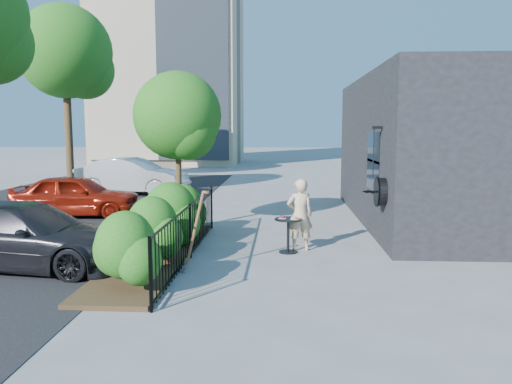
# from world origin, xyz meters

# --- Properties ---
(ground) EXTENTS (120.00, 120.00, 0.00)m
(ground) POSITION_xyz_m (0.00, 0.00, 0.00)
(ground) COLOR gray
(ground) RESTS_ON ground
(shop_building) EXTENTS (6.22, 9.00, 4.00)m
(shop_building) POSITION_xyz_m (5.50, 4.50, 2.00)
(shop_building) COLOR black
(shop_building) RESTS_ON ground
(fence) EXTENTS (0.05, 6.05, 1.10)m
(fence) POSITION_xyz_m (-1.50, 0.00, 0.56)
(fence) COLOR black
(fence) RESTS_ON ground
(planting_bed) EXTENTS (1.30, 6.00, 0.08)m
(planting_bed) POSITION_xyz_m (-2.20, 0.00, 0.04)
(planting_bed) COLOR #382616
(planting_bed) RESTS_ON ground
(shrubs) EXTENTS (1.10, 5.60, 1.24)m
(shrubs) POSITION_xyz_m (-2.10, 0.10, 0.70)
(shrubs) COLOR #1B5E15
(shrubs) RESTS_ON ground
(patio_tree) EXTENTS (2.20, 2.20, 3.94)m
(patio_tree) POSITION_xyz_m (-2.24, 2.76, 2.76)
(patio_tree) COLOR #3F2B19
(patio_tree) RESTS_ON ground
(street) EXTENTS (9.00, 30.00, 0.01)m
(street) POSITION_xyz_m (-7.00, 3.00, 0.00)
(street) COLOR black
(street) RESTS_ON ground
(street_tree_far) EXTENTS (4.40, 4.40, 8.28)m
(street_tree_far) POSITION_xyz_m (-9.94, 13.96, 5.92)
(street_tree_far) COLOR #3F2B19
(street_tree_far) RESTS_ON ground
(cafe_table) EXTENTS (0.57, 0.57, 0.77)m
(cafe_table) POSITION_xyz_m (0.46, 0.54, 0.50)
(cafe_table) COLOR black
(cafe_table) RESTS_ON ground
(woman) EXTENTS (0.61, 0.46, 1.53)m
(woman) POSITION_xyz_m (0.70, 0.75, 0.77)
(woman) COLOR #D1AF87
(woman) RESTS_ON ground
(shovel) EXTENTS (0.51, 0.20, 1.52)m
(shovel) POSITION_xyz_m (-1.26, -0.99, 0.67)
(shovel) COLOR brown
(shovel) RESTS_ON ground
(car_red) EXTENTS (3.75, 1.71, 1.25)m
(car_red) POSITION_xyz_m (-5.73, 4.56, 0.62)
(car_red) COLOR maroon
(car_red) RESTS_ON ground
(car_silver) EXTENTS (4.53, 2.13, 1.43)m
(car_silver) POSITION_xyz_m (-5.59, 9.64, 0.72)
(car_silver) COLOR #B4B4B9
(car_silver) RESTS_ON ground
(car_darkgrey) EXTENTS (4.32, 2.13, 1.21)m
(car_darkgrey) POSITION_xyz_m (-4.43, -0.83, 0.60)
(car_darkgrey) COLOR black
(car_darkgrey) RESTS_ON ground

